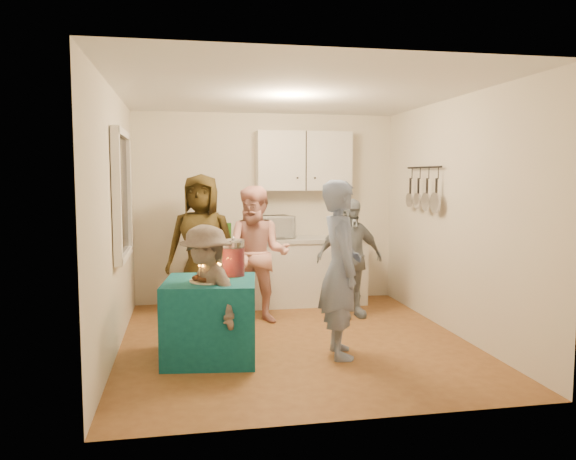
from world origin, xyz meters
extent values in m
plane|color=brown|center=(0.00, 0.00, 0.00)|extent=(4.00, 4.00, 0.00)
plane|color=white|center=(0.00, 0.00, 2.60)|extent=(4.00, 4.00, 0.00)
plane|color=silver|center=(0.00, 2.00, 1.30)|extent=(3.60, 3.60, 0.00)
plane|color=silver|center=(-1.80, 0.00, 1.30)|extent=(4.00, 4.00, 0.00)
plane|color=silver|center=(1.80, 0.00, 1.30)|extent=(4.00, 4.00, 0.00)
cube|color=black|center=(-1.77, 0.30, 1.55)|extent=(0.04, 1.00, 1.20)
cube|color=white|center=(0.20, 1.70, 0.43)|extent=(2.20, 0.58, 0.86)
cube|color=beige|center=(0.20, 1.70, 0.89)|extent=(2.24, 0.62, 0.05)
cube|color=white|center=(0.50, 1.85, 1.95)|extent=(1.30, 0.30, 0.80)
cube|color=black|center=(1.72, 0.70, 1.60)|extent=(0.12, 1.00, 0.60)
imported|color=white|center=(0.03, 1.70, 1.06)|extent=(0.62, 0.49, 0.30)
cube|color=#0F5664|center=(-0.90, -0.41, 0.38)|extent=(0.95, 0.95, 0.76)
cylinder|color=red|center=(-0.66, -0.23, 0.93)|extent=(0.22, 0.22, 0.34)
imported|color=#7C8CB4|center=(0.35, -0.56, 0.85)|extent=(0.45, 0.65, 1.71)
imported|color=brown|center=(-0.92, 1.25, 0.89)|extent=(0.98, 0.77, 1.77)
imported|color=#E07A75|center=(-0.28, 0.83, 0.82)|extent=(0.96, 0.85, 1.63)
imported|color=#102235|center=(0.87, 0.88, 0.74)|extent=(0.90, 0.47, 1.47)
imported|color=#5D514B|center=(-0.94, -0.58, 0.65)|extent=(0.86, 0.97, 1.30)
camera|label=1|loc=(-1.13, -5.71, 1.74)|focal=35.00mm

